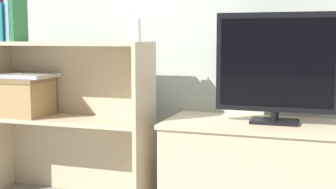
{
  "coord_description": "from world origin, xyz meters",
  "views": [
    {
      "loc": [
        0.72,
        -2.0,
        0.85
      ],
      "look_at": [
        0.0,
        0.14,
        0.58
      ],
      "focal_mm": 50.0,
      "sensor_mm": 36.0,
      "label": 1
    }
  ],
  "objects_px": {
    "storage_basket_left": "(21,95)",
    "laptop": "(21,75)",
    "book_skyblue": "(14,18)",
    "tv_stand": "(273,170)",
    "book_teal": "(9,23)",
    "book_forest": "(19,18)",
    "book_maroon": "(3,18)",
    "baby_monitor": "(135,30)",
    "tv": "(276,65)"
  },
  "relations": [
    {
      "from": "book_maroon",
      "to": "book_skyblue",
      "type": "xyz_separation_m",
      "value": [
        0.07,
        0.0,
        -0.0
      ]
    },
    {
      "from": "tv_stand",
      "to": "book_skyblue",
      "type": "xyz_separation_m",
      "value": [
        -1.34,
        -0.12,
        0.73
      ]
    },
    {
      "from": "tv",
      "to": "book_maroon",
      "type": "height_order",
      "value": "book_maroon"
    },
    {
      "from": "book_forest",
      "to": "laptop",
      "type": "height_order",
      "value": "book_forest"
    },
    {
      "from": "book_forest",
      "to": "tv",
      "type": "bearing_deg",
      "value": 5.23
    },
    {
      "from": "book_maroon",
      "to": "book_forest",
      "type": "height_order",
      "value": "book_forest"
    },
    {
      "from": "storage_basket_left",
      "to": "book_skyblue",
      "type": "bearing_deg",
      "value": -110.81
    },
    {
      "from": "laptop",
      "to": "book_skyblue",
      "type": "bearing_deg",
      "value": -110.81
    },
    {
      "from": "tv_stand",
      "to": "laptop",
      "type": "relative_size",
      "value": 2.91
    },
    {
      "from": "book_skyblue",
      "to": "storage_basket_left",
      "type": "height_order",
      "value": "book_skyblue"
    },
    {
      "from": "tv",
      "to": "laptop",
      "type": "xyz_separation_m",
      "value": [
        -1.33,
        -0.1,
        -0.07
      ]
    },
    {
      "from": "laptop",
      "to": "book_maroon",
      "type": "bearing_deg",
      "value": -162.63
    },
    {
      "from": "book_teal",
      "to": "tv_stand",
      "type": "bearing_deg",
      "value": 5.07
    },
    {
      "from": "baby_monitor",
      "to": "book_maroon",
      "type": "bearing_deg",
      "value": -176.93
    },
    {
      "from": "book_maroon",
      "to": "baby_monitor",
      "type": "height_order",
      "value": "book_maroon"
    },
    {
      "from": "book_maroon",
      "to": "storage_basket_left",
      "type": "height_order",
      "value": "book_maroon"
    },
    {
      "from": "laptop",
      "to": "book_teal",
      "type": "bearing_deg",
      "value": -149.36
    },
    {
      "from": "storage_basket_left",
      "to": "laptop",
      "type": "distance_m",
      "value": 0.1
    },
    {
      "from": "tv",
      "to": "storage_basket_left",
      "type": "xyz_separation_m",
      "value": [
        -1.33,
        -0.1,
        -0.18
      ]
    },
    {
      "from": "tv_stand",
      "to": "book_teal",
      "type": "relative_size",
      "value": 5.24
    },
    {
      "from": "book_teal",
      "to": "baby_monitor",
      "type": "height_order",
      "value": "book_teal"
    },
    {
      "from": "book_skyblue",
      "to": "tv_stand",
      "type": "bearing_deg",
      "value": 5.19
    },
    {
      "from": "book_maroon",
      "to": "baby_monitor",
      "type": "bearing_deg",
      "value": 3.07
    },
    {
      "from": "storage_basket_left",
      "to": "tv",
      "type": "bearing_deg",
      "value": 4.11
    },
    {
      "from": "laptop",
      "to": "baby_monitor",
      "type": "bearing_deg",
      "value": 1.3
    },
    {
      "from": "book_forest",
      "to": "baby_monitor",
      "type": "xyz_separation_m",
      "value": [
        0.64,
        0.04,
        -0.07
      ]
    },
    {
      "from": "tv_stand",
      "to": "baby_monitor",
      "type": "distance_m",
      "value": 0.95
    },
    {
      "from": "tv_stand",
      "to": "book_maroon",
      "type": "bearing_deg",
      "value": -175.06
    },
    {
      "from": "tv",
      "to": "laptop",
      "type": "height_order",
      "value": "tv"
    },
    {
      "from": "tv_stand",
      "to": "book_forest",
      "type": "relative_size",
      "value": 4.19
    },
    {
      "from": "book_maroon",
      "to": "book_skyblue",
      "type": "bearing_deg",
      "value": 0.0
    },
    {
      "from": "storage_basket_left",
      "to": "book_maroon",
      "type": "bearing_deg",
      "value": -162.63
    },
    {
      "from": "tv",
      "to": "book_maroon",
      "type": "relative_size",
      "value": 2.28
    },
    {
      "from": "tv_stand",
      "to": "book_skyblue",
      "type": "bearing_deg",
      "value": -174.81
    },
    {
      "from": "book_skyblue",
      "to": "storage_basket_left",
      "type": "xyz_separation_m",
      "value": [
        0.01,
        0.02,
        -0.41
      ]
    },
    {
      "from": "book_skyblue",
      "to": "book_forest",
      "type": "bearing_deg",
      "value": 0.0
    },
    {
      "from": "book_teal",
      "to": "tv",
      "type": "bearing_deg",
      "value": 5.0
    },
    {
      "from": "tv_stand",
      "to": "book_maroon",
      "type": "height_order",
      "value": "book_maroon"
    },
    {
      "from": "book_maroon",
      "to": "laptop",
      "type": "bearing_deg",
      "value": 17.37
    },
    {
      "from": "book_forest",
      "to": "storage_basket_left",
      "type": "bearing_deg",
      "value": 127.99
    },
    {
      "from": "book_teal",
      "to": "book_forest",
      "type": "relative_size",
      "value": 0.8
    },
    {
      "from": "book_maroon",
      "to": "baby_monitor",
      "type": "xyz_separation_m",
      "value": [
        0.74,
        0.04,
        -0.07
      ]
    },
    {
      "from": "book_skyblue",
      "to": "laptop",
      "type": "distance_m",
      "value": 0.3
    },
    {
      "from": "tv",
      "to": "storage_basket_left",
      "type": "bearing_deg",
      "value": -175.89
    },
    {
      "from": "book_skyblue",
      "to": "book_maroon",
      "type": "bearing_deg",
      "value": 180.0
    },
    {
      "from": "tv_stand",
      "to": "storage_basket_left",
      "type": "bearing_deg",
      "value": -175.82
    },
    {
      "from": "tv_stand",
      "to": "laptop",
      "type": "height_order",
      "value": "laptop"
    },
    {
      "from": "book_teal",
      "to": "laptop",
      "type": "xyz_separation_m",
      "value": [
        0.04,
        0.02,
        -0.28
      ]
    },
    {
      "from": "book_forest",
      "to": "laptop",
      "type": "bearing_deg",
      "value": 127.99
    },
    {
      "from": "book_maroon",
      "to": "book_teal",
      "type": "distance_m",
      "value": 0.04
    }
  ]
}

